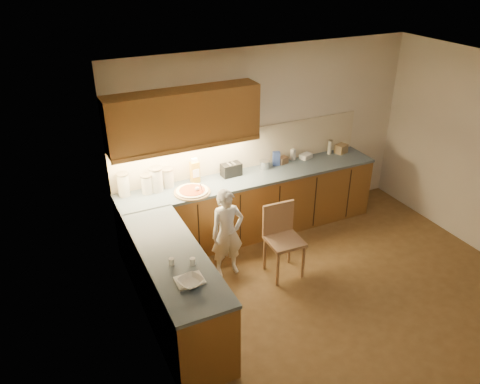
{
  "coord_description": "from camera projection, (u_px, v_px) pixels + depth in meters",
  "views": [
    {
      "loc": [
        -3.03,
        -3.47,
        3.75
      ],
      "look_at": [
        -0.8,
        1.2,
        1.0
      ],
      "focal_mm": 35.0,
      "sensor_mm": 36.0,
      "label": 1
    }
  ],
  "objects": [
    {
      "name": "white_bottle",
      "position": [
        293.0,
        155.0,
        6.89
      ],
      "size": [
        0.07,
        0.07,
        0.17
      ],
      "primitive_type": "cube",
      "rotation": [
        0.0,
        0.0,
        0.3
      ],
      "color": "silver",
      "rests_on": "l_counter"
    },
    {
      "name": "mixing_bowl",
      "position": [
        191.0,
        282.0,
        4.38
      ],
      "size": [
        0.3,
        0.3,
        0.06
      ],
      "primitive_type": "imported",
      "rotation": [
        0.0,
        0.0,
        0.34
      ],
      "color": "white",
      "rests_on": "l_counter"
    },
    {
      "name": "canister_c",
      "position": [
        156.0,
        179.0,
        5.99
      ],
      "size": [
        0.17,
        0.17,
        0.33
      ],
      "rotation": [
        0.0,
        0.0,
        0.32
      ],
      "color": "silver",
      "rests_on": "l_counter"
    },
    {
      "name": "spice_jar_b",
      "position": [
        193.0,
        262.0,
        4.64
      ],
      "size": [
        0.06,
        0.06,
        0.08
      ],
      "primitive_type": "cylinder",
      "rotation": [
        0.0,
        0.0,
        -0.13
      ],
      "color": "white",
      "rests_on": "l_counter"
    },
    {
      "name": "l_counter",
      "position": [
        230.0,
        229.0,
        6.1
      ],
      "size": [
        3.77,
        2.62,
        0.92
      ],
      "color": "brown",
      "rests_on": "ground"
    },
    {
      "name": "tall_jar",
      "position": [
        330.0,
        147.0,
        7.08
      ],
      "size": [
        0.07,
        0.07,
        0.22
      ],
      "rotation": [
        0.0,
        0.0,
        -0.4
      ],
      "color": "beige",
      "rests_on": "l_counter"
    },
    {
      "name": "card_box_b",
      "position": [
        341.0,
        149.0,
        7.13
      ],
      "size": [
        0.21,
        0.18,
        0.14
      ],
      "primitive_type": "cube",
      "rotation": [
        0.0,
        0.0,
        0.29
      ],
      "color": "#9E8155",
      "rests_on": "l_counter"
    },
    {
      "name": "steel_pot",
      "position": [
        264.0,
        165.0,
        6.64
      ],
      "size": [
        0.15,
        0.15,
        0.12
      ],
      "color": "silver",
      "rests_on": "l_counter"
    },
    {
      "name": "canister_a",
      "position": [
        123.0,
        184.0,
        5.87
      ],
      "size": [
        0.16,
        0.16,
        0.31
      ],
      "rotation": [
        0.0,
        0.0,
        -0.14
      ],
      "color": "silver",
      "rests_on": "l_counter"
    },
    {
      "name": "flat_pack",
      "position": [
        306.0,
        156.0,
        6.96
      ],
      "size": [
        0.21,
        0.18,
        0.07
      ],
      "primitive_type": "cube",
      "rotation": [
        0.0,
        0.0,
        0.33
      ],
      "color": "silver",
      "rests_on": "l_counter"
    },
    {
      "name": "room",
      "position": [
        358.0,
        168.0,
        4.89
      ],
      "size": [
        4.54,
        4.5,
        2.62
      ],
      "color": "brown",
      "rests_on": "ground"
    },
    {
      "name": "oil_jug",
      "position": [
        195.0,
        171.0,
        6.21
      ],
      "size": [
        0.12,
        0.09,
        0.35
      ],
      "rotation": [
        0.0,
        0.0,
        0.05
      ],
      "color": "gold",
      "rests_on": "l_counter"
    },
    {
      "name": "wooden_chair",
      "position": [
        282.0,
        235.0,
        5.83
      ],
      "size": [
        0.44,
        0.44,
        0.94
      ],
      "rotation": [
        0.0,
        0.0,
        -0.03
      ],
      "color": "#A77E58",
      "rests_on": "ground"
    },
    {
      "name": "pizza_on_board",
      "position": [
        192.0,
        191.0,
        6.0
      ],
      "size": [
        0.47,
        0.47,
        0.19
      ],
      "rotation": [
        0.0,
        0.0,
        -0.34
      ],
      "color": "#A88754",
      "rests_on": "l_counter"
    },
    {
      "name": "card_box_a",
      "position": [
        283.0,
        160.0,
        6.8
      ],
      "size": [
        0.16,
        0.13,
        0.1
      ],
      "primitive_type": "cube",
      "rotation": [
        0.0,
        0.0,
        0.27
      ],
      "color": "#957050",
      "rests_on": "l_counter"
    },
    {
      "name": "canister_d",
      "position": [
        168.0,
        177.0,
        6.11
      ],
      "size": [
        0.16,
        0.16,
        0.26
      ],
      "rotation": [
        0.0,
        0.0,
        0.36
      ],
      "color": "beige",
      "rests_on": "l_counter"
    },
    {
      "name": "backsplash",
      "position": [
        243.0,
        149.0,
        6.55
      ],
      "size": [
        3.75,
        0.02,
        0.58
      ],
      "primitive_type": "cube",
      "color": "beige",
      "rests_on": "l_counter"
    },
    {
      "name": "toaster",
      "position": [
        231.0,
        170.0,
        6.42
      ],
      "size": [
        0.28,
        0.17,
        0.18
      ],
      "rotation": [
        0.0,
        0.0,
        0.06
      ],
      "color": "black",
      "rests_on": "l_counter"
    },
    {
      "name": "canister_b",
      "position": [
        147.0,
        184.0,
        5.94
      ],
      "size": [
        0.15,
        0.15,
        0.26
      ],
      "rotation": [
        0.0,
        0.0,
        -0.07
      ],
      "color": "white",
      "rests_on": "l_counter"
    },
    {
      "name": "dough_cloth",
      "position": [
        190.0,
        280.0,
        4.43
      ],
      "size": [
        0.27,
        0.21,
        0.02
      ],
      "primitive_type": "cube",
      "rotation": [
        0.0,
        0.0,
        -0.01
      ],
      "color": "white",
      "rests_on": "l_counter"
    },
    {
      "name": "upper_cabinets",
      "position": [
        184.0,
        118.0,
        5.78
      ],
      "size": [
        1.95,
        0.36,
        0.73
      ],
      "color": "brown",
      "rests_on": "ground"
    },
    {
      "name": "child",
      "position": [
        227.0,
        233.0,
        5.78
      ],
      "size": [
        0.44,
        0.3,
        1.18
      ],
      "primitive_type": "imported",
      "rotation": [
        0.0,
        0.0,
        -0.03
      ],
      "color": "white",
      "rests_on": "ground"
    },
    {
      "name": "blue_box",
      "position": [
        276.0,
        159.0,
        6.72
      ],
      "size": [
        0.12,
        0.1,
        0.2
      ],
      "primitive_type": "cube",
      "rotation": [
        0.0,
        0.0,
        -0.33
      ],
      "color": "#304690",
      "rests_on": "l_counter"
    },
    {
      "name": "spice_jar_a",
      "position": [
        171.0,
        262.0,
        4.64
      ],
      "size": [
        0.07,
        0.07,
        0.07
      ],
      "primitive_type": "cylinder",
      "rotation": [
        0.0,
        0.0,
        0.3
      ],
      "color": "silver",
      "rests_on": "l_counter"
    }
  ]
}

